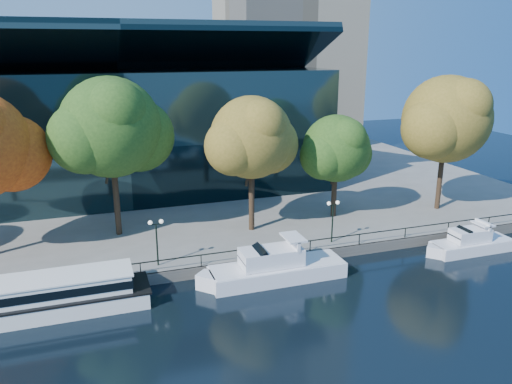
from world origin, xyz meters
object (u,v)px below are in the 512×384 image
object	(u,v)px
lamp_1	(156,232)
lamp_2	(333,212)
tour_boat	(29,297)
cruiser_far	(469,243)
cruiser_near	(272,267)
tree_2	(113,129)
tree_5	(448,121)
tree_4	(338,150)
tree_3	(253,139)

from	to	relation	value
lamp_1	lamp_2	bearing A→B (deg)	0.00
lamp_1	tour_boat	bearing A→B (deg)	-160.12
cruiser_far	lamp_1	bearing A→B (deg)	171.62
cruiser_near	lamp_1	distance (m)	9.99
tree_2	tree_5	distance (m)	34.98
lamp_1	lamp_2	world-z (taller)	same
tree_4	lamp_1	xyz separation A→B (m)	(-19.98, -6.72, -4.30)
tree_5	lamp_1	xyz separation A→B (m)	(-32.42, -5.28, -6.95)
cruiser_near	tree_5	distance (m)	27.12
tree_4	tree_5	world-z (taller)	tree_5
cruiser_far	tree_3	size ratio (longest dim) A/B	0.68
tree_4	lamp_2	xyz separation A→B (m)	(-3.77, -6.72, -4.30)
cruiser_near	cruiser_far	xyz separation A→B (m)	(19.66, -0.43, -0.20)
cruiser_far	tree_2	xyz separation A→B (m)	(-30.88, 12.69, 10.38)
cruiser_near	tour_boat	bearing A→B (deg)	179.14
cruiser_near	tree_5	bearing A→B (deg)	20.96
cruiser_far	tree_2	bearing A→B (deg)	157.65
tree_3	lamp_2	xyz separation A→B (m)	(5.92, -5.56, -6.19)
tour_boat	tree_2	size ratio (longest dim) A/B	1.15
tree_5	lamp_1	world-z (taller)	tree_5
tree_5	tree_2	bearing A→B (deg)	174.72
tree_4	lamp_2	world-z (taller)	tree_4
tour_boat	lamp_1	world-z (taller)	lamp_1
tree_2	tree_5	bearing A→B (deg)	-5.28
lamp_2	cruiser_near	bearing A→B (deg)	-153.01
tree_2	lamp_2	bearing A→B (deg)	-24.54
tree_3	cruiser_far	bearing A→B (deg)	-28.22
cruiser_far	tree_4	bearing A→B (deg)	127.90
cruiser_near	tree_4	distance (m)	16.90
tree_4	lamp_1	size ratio (longest dim) A/B	2.72
tree_5	tree_4	bearing A→B (deg)	173.39
tree_3	lamp_1	world-z (taller)	tree_3
cruiser_far	lamp_2	size ratio (longest dim) A/B	2.23
cruiser_far	lamp_2	xyz separation A→B (m)	(-12.26, 4.20, 3.05)
cruiser_near	cruiser_far	distance (m)	19.67
tree_5	lamp_1	bearing A→B (deg)	-170.76
lamp_1	tree_2	bearing A→B (deg)	105.81
tree_3	tree_5	size ratio (longest dim) A/B	0.90
tree_3	tree_4	bearing A→B (deg)	6.82
lamp_2	lamp_1	bearing A→B (deg)	180.00
cruiser_near	cruiser_far	size ratio (longest dim) A/B	1.40
tour_boat	lamp_2	world-z (taller)	lamp_2
tree_4	tree_5	size ratio (longest dim) A/B	0.74
cruiser_far	tree_5	xyz separation A→B (m)	(3.95, 9.47, 9.99)
tree_4	tree_2	bearing A→B (deg)	175.45
tree_4	lamp_1	world-z (taller)	tree_4
tree_4	cruiser_near	bearing A→B (deg)	-136.81
tree_2	lamp_2	size ratio (longest dim) A/B	3.77
lamp_1	cruiser_far	bearing A→B (deg)	-8.38
cruiser_far	lamp_1	size ratio (longest dim) A/B	2.23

